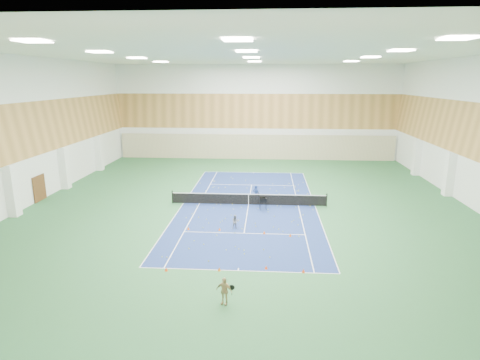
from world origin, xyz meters
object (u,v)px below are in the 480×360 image
Objects in this scene: tennis_net at (249,198)px; child_court at (235,222)px; coach at (256,194)px; ball_cart at (263,204)px; child_apron at (224,291)px.

tennis_net is 5.59m from child_court.
coach reaches higher than ball_cart.
ball_cart is (1.61, 14.01, -0.18)m from child_apron.
child_apron reaches higher than tennis_net.
tennis_net is 13.01× the size of ball_cart.
tennis_net is 12.72× the size of child_court.
tennis_net is at bearing 69.27° from child_court.
child_court is (-1.25, -6.15, -0.27)m from coach.
ball_cart is at bearing -45.12° from tennis_net.
coach is at bearing 97.77° from ball_cart.
child_court is (-0.65, -5.55, -0.05)m from tennis_net.
child_apron is (0.25, -9.67, 0.17)m from child_court.
ball_cart is (0.60, -1.81, -0.28)m from coach.
coach reaches higher than tennis_net.
child_court is 4.73m from ball_cart.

